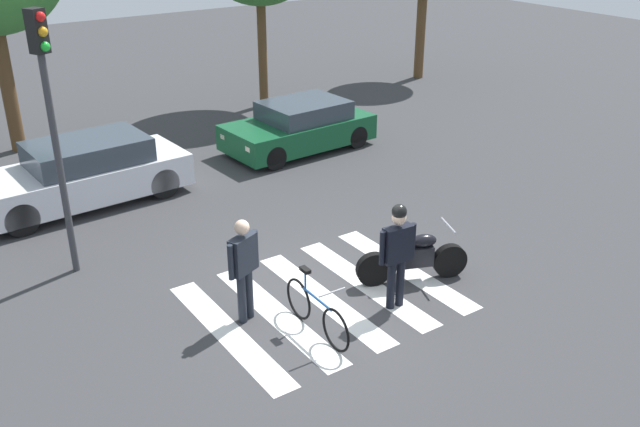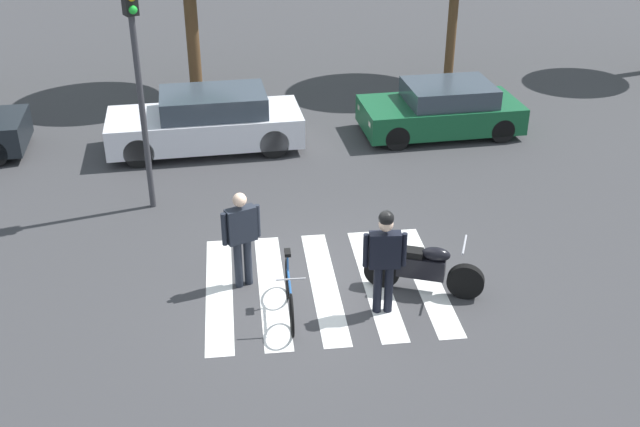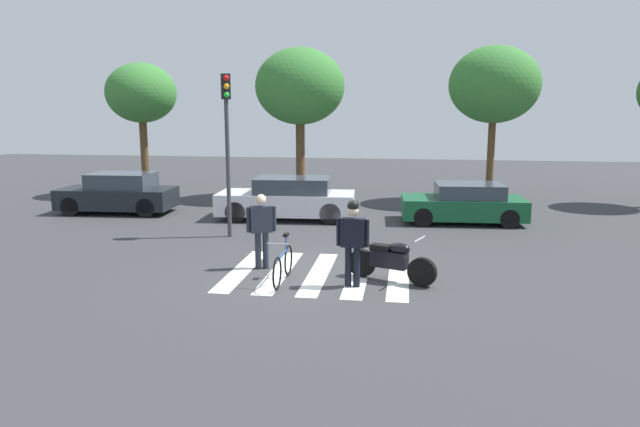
{
  "view_description": "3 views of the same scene",
  "coord_description": "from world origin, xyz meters",
  "px_view_note": "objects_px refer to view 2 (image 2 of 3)",
  "views": [
    {
      "loc": [
        -5.8,
        -8.35,
        6.28
      ],
      "look_at": [
        0.54,
        0.87,
        1.11
      ],
      "focal_mm": 39.35,
      "sensor_mm": 36.0,
      "label": 1
    },
    {
      "loc": [
        -1.4,
        -10.92,
        7.29
      ],
      "look_at": [
        0.03,
        0.83,
        0.96
      ],
      "focal_mm": 42.8,
      "sensor_mm": 36.0,
      "label": 2
    },
    {
      "loc": [
        1.92,
        -12.49,
        3.71
      ],
      "look_at": [
        -0.22,
        1.63,
        1.08
      ],
      "focal_mm": 32.39,
      "sensor_mm": 36.0,
      "label": 3
    }
  ],
  "objects_px": {
    "leaning_bicycle": "(289,294)",
    "officer_on_foot": "(385,254)",
    "police_motorcycle": "(423,268)",
    "car_green_compact": "(442,110)",
    "car_white_van": "(207,122)",
    "traffic_light_pole": "(137,61)",
    "officer_by_motorcycle": "(241,233)"
  },
  "relations": [
    {
      "from": "leaning_bicycle",
      "to": "officer_on_foot",
      "type": "bearing_deg",
      "value": -3.86
    },
    {
      "from": "police_motorcycle",
      "to": "car_green_compact",
      "type": "bearing_deg",
      "value": 72.73
    },
    {
      "from": "car_white_van",
      "to": "traffic_light_pole",
      "type": "bearing_deg",
      "value": -110.79
    },
    {
      "from": "officer_by_motorcycle",
      "to": "car_green_compact",
      "type": "bearing_deg",
      "value": 50.99
    },
    {
      "from": "officer_by_motorcycle",
      "to": "car_white_van",
      "type": "distance_m",
      "value": 6.13
    },
    {
      "from": "officer_on_foot",
      "to": "traffic_light_pole",
      "type": "height_order",
      "value": "traffic_light_pole"
    },
    {
      "from": "leaning_bicycle",
      "to": "officer_by_motorcycle",
      "type": "xyz_separation_m",
      "value": [
        -0.71,
        0.96,
        0.63
      ]
    },
    {
      "from": "leaning_bicycle",
      "to": "car_white_van",
      "type": "relative_size",
      "value": 0.37
    },
    {
      "from": "traffic_light_pole",
      "to": "leaning_bicycle",
      "type": "bearing_deg",
      "value": -58.95
    },
    {
      "from": "officer_by_motorcycle",
      "to": "traffic_light_pole",
      "type": "height_order",
      "value": "traffic_light_pole"
    },
    {
      "from": "leaning_bicycle",
      "to": "officer_by_motorcycle",
      "type": "bearing_deg",
      "value": 126.53
    },
    {
      "from": "officer_on_foot",
      "to": "car_white_van",
      "type": "distance_m",
      "value": 7.71
    },
    {
      "from": "police_motorcycle",
      "to": "car_white_van",
      "type": "distance_m",
      "value": 7.59
    },
    {
      "from": "leaning_bicycle",
      "to": "traffic_light_pole",
      "type": "bearing_deg",
      "value": 121.05
    },
    {
      "from": "officer_by_motorcycle",
      "to": "car_white_van",
      "type": "height_order",
      "value": "officer_by_motorcycle"
    },
    {
      "from": "car_green_compact",
      "to": "police_motorcycle",
      "type": "bearing_deg",
      "value": -107.27
    },
    {
      "from": "officer_on_foot",
      "to": "officer_by_motorcycle",
      "type": "bearing_deg",
      "value": 154.43
    },
    {
      "from": "car_green_compact",
      "to": "officer_by_motorcycle",
      "type": "bearing_deg",
      "value": -129.01
    },
    {
      "from": "traffic_light_pole",
      "to": "officer_on_foot",
      "type": "bearing_deg",
      "value": -46.61
    },
    {
      "from": "traffic_light_pole",
      "to": "car_green_compact",
      "type": "bearing_deg",
      "value": 24.93
    },
    {
      "from": "leaning_bicycle",
      "to": "officer_by_motorcycle",
      "type": "height_order",
      "value": "officer_by_motorcycle"
    },
    {
      "from": "officer_on_foot",
      "to": "traffic_light_pole",
      "type": "distance_m",
      "value": 6.13
    },
    {
      "from": "leaning_bicycle",
      "to": "officer_on_foot",
      "type": "distance_m",
      "value": 1.66
    },
    {
      "from": "police_motorcycle",
      "to": "leaning_bicycle",
      "type": "bearing_deg",
      "value": -170.4
    },
    {
      "from": "officer_on_foot",
      "to": "traffic_light_pole",
      "type": "xyz_separation_m",
      "value": [
        -3.98,
        4.21,
        2.0
      ]
    },
    {
      "from": "officer_on_foot",
      "to": "traffic_light_pole",
      "type": "bearing_deg",
      "value": 133.39
    },
    {
      "from": "leaning_bicycle",
      "to": "car_green_compact",
      "type": "height_order",
      "value": "car_green_compact"
    },
    {
      "from": "police_motorcycle",
      "to": "officer_by_motorcycle",
      "type": "bearing_deg",
      "value": 169.23
    },
    {
      "from": "officer_by_motorcycle",
      "to": "car_white_van",
      "type": "xyz_separation_m",
      "value": [
        -0.65,
        6.08,
        -0.33
      ]
    },
    {
      "from": "car_white_van",
      "to": "leaning_bicycle",
      "type": "bearing_deg",
      "value": -79.08
    },
    {
      "from": "car_white_van",
      "to": "officer_on_foot",
      "type": "bearing_deg",
      "value": -68.15
    },
    {
      "from": "police_motorcycle",
      "to": "car_green_compact",
      "type": "xyz_separation_m",
      "value": [
        2.16,
        6.94,
        0.16
      ]
    }
  ]
}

